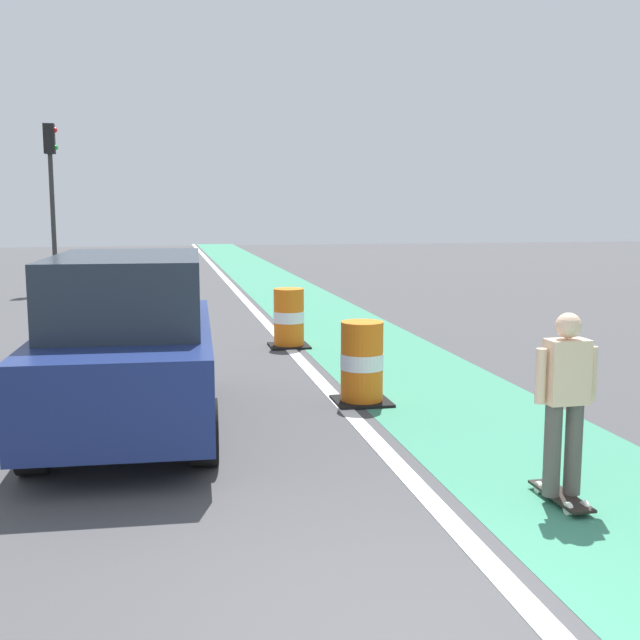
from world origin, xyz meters
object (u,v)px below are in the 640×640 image
Objects in this scene: parked_suv_nearest at (130,342)px; traffic_barrel_front at (362,363)px; traffic_light_corner at (51,177)px; traffic_barrel_mid at (289,319)px; skateboarder_on_lane at (565,402)px.

parked_suv_nearest is 3.07m from traffic_barrel_front.
traffic_light_corner reaches higher than parked_suv_nearest.
traffic_barrel_front is 4.37m from traffic_barrel_mid.
traffic_barrel_mid is at bearing -63.95° from traffic_light_corner.
traffic_light_corner is at bearing 116.05° from traffic_barrel_mid.
traffic_barrel_mid is (2.68, 5.04, -0.50)m from parked_suv_nearest.
parked_suv_nearest is at bearing -118.02° from traffic_barrel_mid.
traffic_barrel_front is (-0.82, 3.80, -0.38)m from skateboarder_on_lane.
skateboarder_on_lane is 1.55× the size of traffic_barrel_mid.
parked_suv_nearest reaches higher than traffic_barrel_mid.
traffic_light_corner is at bearing 99.85° from parked_suv_nearest.
traffic_barrel_front is at bearing 102.11° from skateboarder_on_lane.
skateboarder_on_lane reaches higher than traffic_barrel_mid.
traffic_light_corner is (-2.83, 16.32, 2.47)m from parked_suv_nearest.
traffic_light_corner reaches higher than skateboarder_on_lane.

